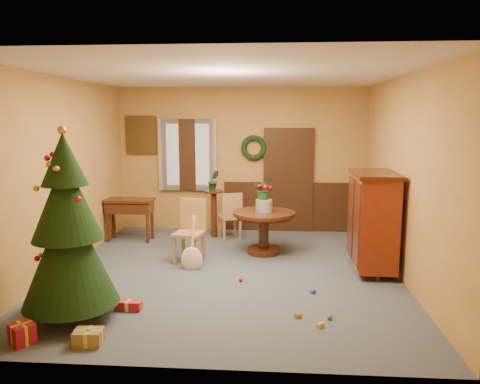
# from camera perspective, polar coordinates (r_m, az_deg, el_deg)

# --- Properties ---
(room_envelope) EXTENTS (5.50, 5.50, 5.50)m
(room_envelope) POSITION_cam_1_polar(r_m,az_deg,el_deg) (9.51, 1.41, 1.90)
(room_envelope) COLOR #363F4F
(room_envelope) RESTS_ON ground
(dining_table) EXTENTS (1.05, 1.05, 0.72)m
(dining_table) POSITION_cam_1_polar(r_m,az_deg,el_deg) (7.97, 2.92, -3.95)
(dining_table) COLOR black
(dining_table) RESTS_ON floor
(urn) EXTENTS (0.28, 0.28, 0.21)m
(urn) POSITION_cam_1_polar(r_m,az_deg,el_deg) (7.90, 2.94, -1.68)
(urn) COLOR slate
(urn) RESTS_ON dining_table
(centerpiece_plant) EXTENTS (0.34, 0.29, 0.37)m
(centerpiece_plant) POSITION_cam_1_polar(r_m,az_deg,el_deg) (7.86, 2.96, 0.41)
(centerpiece_plant) COLOR #1E4C23
(centerpiece_plant) RESTS_ON urn
(chair_near) EXTENTS (0.52, 0.52, 1.01)m
(chair_near) POSITION_cam_1_polar(r_m,az_deg,el_deg) (7.57, -6.02, -4.41)
(chair_near) COLOR #9E763F
(chair_near) RESTS_ON floor
(chair_far) EXTENTS (0.51, 0.51, 0.91)m
(chair_far) POSITION_cam_1_polar(r_m,az_deg,el_deg) (8.87, -1.15, -2.74)
(chair_far) COLOR #9E763F
(chair_far) RESTS_ON floor
(guitar) EXTENTS (0.37, 0.53, 0.77)m
(guitar) POSITION_cam_1_polar(r_m,az_deg,el_deg) (7.18, -5.94, -6.36)
(guitar) COLOR beige
(guitar) RESTS_ON floor
(plant_stand) EXTENTS (0.35, 0.35, 0.91)m
(plant_stand) POSITION_cam_1_polar(r_m,az_deg,el_deg) (9.06, -3.20, -1.97)
(plant_stand) COLOR black
(plant_stand) RESTS_ON floor
(stand_plant) EXTENTS (0.27, 0.25, 0.40)m
(stand_plant) POSITION_cam_1_polar(r_m,az_deg,el_deg) (8.97, -3.23, 1.43)
(stand_plant) COLOR #19471E
(stand_plant) RESTS_ON plant_stand
(christmas_tree) EXTENTS (1.07, 1.07, 2.21)m
(christmas_tree) POSITION_cam_1_polar(r_m,az_deg,el_deg) (5.58, -20.24, -4.44)
(christmas_tree) COLOR #382111
(christmas_tree) RESTS_ON floor
(writing_desk) EXTENTS (0.89, 0.45, 0.79)m
(writing_desk) POSITION_cam_1_polar(r_m,az_deg,el_deg) (9.04, -13.30, -2.05)
(writing_desk) COLOR black
(writing_desk) RESTS_ON floor
(sideboard) EXTENTS (0.64, 1.18, 1.50)m
(sideboard) POSITION_cam_1_polar(r_m,az_deg,el_deg) (7.28, 15.91, -3.14)
(sideboard) COLOR #551309
(sideboard) RESTS_ON floor
(gift_a) EXTENTS (0.30, 0.23, 0.15)m
(gift_a) POSITION_cam_1_polar(r_m,az_deg,el_deg) (5.24, -17.99, -16.48)
(gift_a) COLOR brown
(gift_a) RESTS_ON floor
(gift_b) EXTENTS (0.30, 0.30, 0.22)m
(gift_b) POSITION_cam_1_polar(r_m,az_deg,el_deg) (5.48, -25.01, -15.41)
(gift_b) COLOR maroon
(gift_b) RESTS_ON floor
(gift_c) EXTENTS (0.32, 0.27, 0.15)m
(gift_c) POSITION_cam_1_polar(r_m,az_deg,el_deg) (6.29, -23.29, -12.42)
(gift_c) COLOR brown
(gift_c) RESTS_ON floor
(gift_d) EXTENTS (0.32, 0.14, 0.11)m
(gift_d) POSITION_cam_1_polar(r_m,az_deg,el_deg) (5.96, -13.45, -13.32)
(gift_d) COLOR maroon
(gift_d) RESTS_ON floor
(toy_a) EXTENTS (0.09, 0.09, 0.05)m
(toy_a) POSITION_cam_1_polar(r_m,az_deg,el_deg) (6.39, 8.87, -11.90)
(toy_a) COLOR #2651A7
(toy_a) RESTS_ON floor
(toy_b) EXTENTS (0.06, 0.06, 0.06)m
(toy_b) POSITION_cam_1_polar(r_m,az_deg,el_deg) (5.65, 10.88, -14.75)
(toy_b) COLOR #268E46
(toy_b) RESTS_ON floor
(toy_c) EXTENTS (0.09, 0.09, 0.05)m
(toy_c) POSITION_cam_1_polar(r_m,az_deg,el_deg) (5.45, 9.76, -15.71)
(toy_c) COLOR gold
(toy_c) RESTS_ON floor
(toy_d) EXTENTS (0.06, 0.06, 0.06)m
(toy_d) POSITION_cam_1_polar(r_m,az_deg,el_deg) (6.73, 0.09, -10.65)
(toy_d) COLOR red
(toy_d) RESTS_ON floor
(toy_e) EXTENTS (0.09, 0.09, 0.05)m
(toy_e) POSITION_cam_1_polar(r_m,az_deg,el_deg) (5.65, 7.08, -14.72)
(toy_e) COLOR gold
(toy_e) RESTS_ON floor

